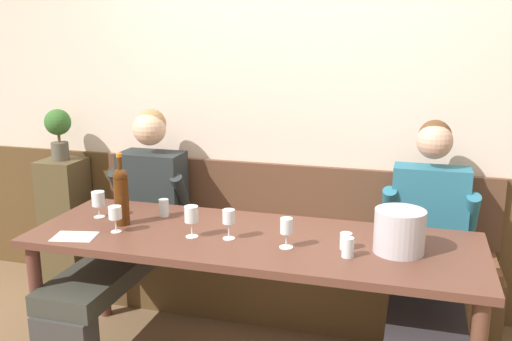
{
  "coord_description": "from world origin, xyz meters",
  "views": [
    {
      "loc": [
        0.77,
        -2.44,
        1.77
      ],
      "look_at": [
        -0.06,
        0.45,
        1.03
      ],
      "focal_mm": 39.56,
      "sensor_mm": 36.0,
      "label": 1
    }
  ],
  "objects_px": {
    "wine_glass_right_end": "(191,216)",
    "water_tumbler_center": "(346,241)",
    "wine_glass_mid_right": "(286,228)",
    "water_tumbler_right": "(164,208)",
    "person_right_seat": "(428,259)",
    "water_tumbler_left": "(348,247)",
    "wine_glass_center_front": "(115,213)",
    "wine_glass_by_bottle": "(98,200)",
    "potted_plant": "(58,129)",
    "dining_table": "(252,252)",
    "wine_glass_left_end": "(229,218)",
    "wall_bench": "(282,271)",
    "person_left_seat": "(131,222)",
    "ice_bucket": "(399,231)",
    "wine_bottle_amber_mid": "(121,194)"
  },
  "relations": [
    {
      "from": "water_tumbler_left",
      "to": "person_right_seat",
      "type": "bearing_deg",
      "value": 49.73
    },
    {
      "from": "wall_bench",
      "to": "water_tumbler_left",
      "type": "relative_size",
      "value": 27.65
    },
    {
      "from": "wine_glass_center_front",
      "to": "wine_glass_by_bottle",
      "type": "relative_size",
      "value": 0.94
    },
    {
      "from": "person_right_seat",
      "to": "wine_glass_by_bottle",
      "type": "relative_size",
      "value": 8.71
    },
    {
      "from": "ice_bucket",
      "to": "wine_glass_right_end",
      "type": "height_order",
      "value": "ice_bucket"
    },
    {
      "from": "person_right_seat",
      "to": "potted_plant",
      "type": "xyz_separation_m",
      "value": [
        -2.47,
        0.4,
        0.51
      ]
    },
    {
      "from": "wine_glass_right_end",
      "to": "water_tumbler_center",
      "type": "height_order",
      "value": "wine_glass_right_end"
    },
    {
      "from": "water_tumbler_center",
      "to": "water_tumbler_left",
      "type": "distance_m",
      "value": 0.1
    },
    {
      "from": "wine_glass_left_end",
      "to": "ice_bucket",
      "type": "bearing_deg",
      "value": 3.9
    },
    {
      "from": "person_left_seat",
      "to": "potted_plant",
      "type": "bearing_deg",
      "value": 153.07
    },
    {
      "from": "potted_plant",
      "to": "dining_table",
      "type": "bearing_deg",
      "value": -23.92
    },
    {
      "from": "person_right_seat",
      "to": "wine_glass_right_end",
      "type": "height_order",
      "value": "person_right_seat"
    },
    {
      "from": "wine_glass_by_bottle",
      "to": "water_tumbler_left",
      "type": "xyz_separation_m",
      "value": [
        1.41,
        -0.19,
        -0.05
      ]
    },
    {
      "from": "water_tumbler_left",
      "to": "ice_bucket",
      "type": "bearing_deg",
      "value": 29.4
    },
    {
      "from": "wall_bench",
      "to": "person_right_seat",
      "type": "distance_m",
      "value": 1.0
    },
    {
      "from": "person_right_seat",
      "to": "water_tumbler_right",
      "type": "relative_size",
      "value": 13.21
    },
    {
      "from": "dining_table",
      "to": "water_tumbler_center",
      "type": "height_order",
      "value": "water_tumbler_center"
    },
    {
      "from": "dining_table",
      "to": "person_left_seat",
      "type": "xyz_separation_m",
      "value": [
        -0.88,
        0.34,
        -0.04
      ]
    },
    {
      "from": "wall_bench",
      "to": "wine_glass_center_front",
      "type": "height_order",
      "value": "wall_bench"
    },
    {
      "from": "dining_table",
      "to": "wine_bottle_amber_mid",
      "type": "xyz_separation_m",
      "value": [
        -0.72,
        -0.01,
        0.25
      ]
    },
    {
      "from": "wine_glass_center_front",
      "to": "wine_glass_mid_right",
      "type": "height_order",
      "value": "wine_glass_mid_right"
    },
    {
      "from": "wall_bench",
      "to": "person_right_seat",
      "type": "height_order",
      "value": "person_right_seat"
    },
    {
      "from": "wall_bench",
      "to": "dining_table",
      "type": "height_order",
      "value": "wall_bench"
    },
    {
      "from": "potted_plant",
      "to": "wine_bottle_amber_mid",
      "type": "bearing_deg",
      "value": -39.59
    },
    {
      "from": "ice_bucket",
      "to": "wine_glass_right_end",
      "type": "xyz_separation_m",
      "value": [
        -1.01,
        -0.08,
        0.01
      ]
    },
    {
      "from": "wine_glass_mid_right",
      "to": "water_tumbler_right",
      "type": "distance_m",
      "value": 0.82
    },
    {
      "from": "wall_bench",
      "to": "ice_bucket",
      "type": "relative_size",
      "value": 10.91
    },
    {
      "from": "wine_glass_by_bottle",
      "to": "water_tumbler_center",
      "type": "bearing_deg",
      "value": -3.95
    },
    {
      "from": "wine_bottle_amber_mid",
      "to": "wine_glass_left_end",
      "type": "xyz_separation_m",
      "value": [
        0.62,
        -0.05,
        -0.06
      ]
    },
    {
      "from": "person_right_seat",
      "to": "water_tumbler_left",
      "type": "height_order",
      "value": "person_right_seat"
    },
    {
      "from": "person_right_seat",
      "to": "water_tumbler_center",
      "type": "distance_m",
      "value": 0.55
    },
    {
      "from": "wall_bench",
      "to": "potted_plant",
      "type": "xyz_separation_m",
      "value": [
        -1.6,
        0.03,
        0.84
      ]
    },
    {
      "from": "person_right_seat",
      "to": "wine_glass_left_end",
      "type": "bearing_deg",
      "value": -159.28
    },
    {
      "from": "person_right_seat",
      "to": "wine_glass_center_front",
      "type": "bearing_deg",
      "value": -164.48
    },
    {
      "from": "wall_bench",
      "to": "water_tumbler_center",
      "type": "distance_m",
      "value": 1.0
    },
    {
      "from": "wine_glass_right_end",
      "to": "water_tumbler_right",
      "type": "xyz_separation_m",
      "value": [
        -0.28,
        0.27,
        -0.06
      ]
    },
    {
      "from": "wall_bench",
      "to": "water_tumbler_left",
      "type": "distance_m",
      "value": 1.08
    },
    {
      "from": "wine_glass_by_bottle",
      "to": "water_tumbler_left",
      "type": "distance_m",
      "value": 1.42
    },
    {
      "from": "person_right_seat",
      "to": "water_tumbler_center",
      "type": "relative_size",
      "value": 16.16
    },
    {
      "from": "water_tumbler_left",
      "to": "potted_plant",
      "type": "xyz_separation_m",
      "value": [
        -2.1,
        0.84,
        0.32
      ]
    },
    {
      "from": "wine_glass_left_end",
      "to": "wine_glass_right_end",
      "type": "xyz_separation_m",
      "value": [
        -0.19,
        -0.03,
        0.0
      ]
    },
    {
      "from": "wine_glass_center_front",
      "to": "wine_glass_left_end",
      "type": "distance_m",
      "value": 0.6
    },
    {
      "from": "person_right_seat",
      "to": "potted_plant",
      "type": "relative_size",
      "value": 3.65
    },
    {
      "from": "water_tumbler_left",
      "to": "potted_plant",
      "type": "distance_m",
      "value": 2.28
    },
    {
      "from": "wine_glass_left_end",
      "to": "wine_glass_by_bottle",
      "type": "bearing_deg",
      "value": 171.41
    },
    {
      "from": "wall_bench",
      "to": "potted_plant",
      "type": "relative_size",
      "value": 7.31
    },
    {
      "from": "wine_glass_left_end",
      "to": "wine_glass_mid_right",
      "type": "relative_size",
      "value": 1.03
    },
    {
      "from": "wine_glass_left_end",
      "to": "potted_plant",
      "type": "bearing_deg",
      "value": 152.7
    },
    {
      "from": "water_tumbler_right",
      "to": "wine_glass_left_end",
      "type": "bearing_deg",
      "value": -27.18
    },
    {
      "from": "dining_table",
      "to": "person_right_seat",
      "type": "xyz_separation_m",
      "value": [
        0.87,
        0.3,
        -0.06
      ]
    }
  ]
}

